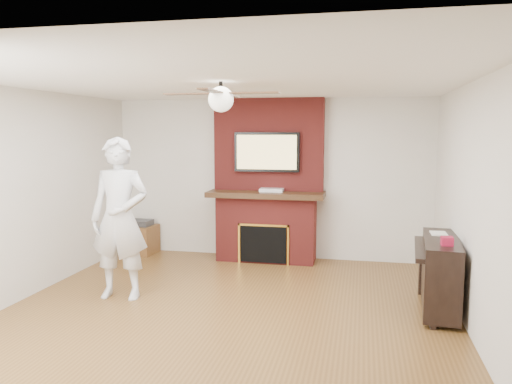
% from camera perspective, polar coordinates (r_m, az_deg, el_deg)
% --- Properties ---
extents(room_shell, '(5.36, 5.86, 2.86)m').
position_cam_1_polar(room_shell, '(5.22, -3.93, -1.28)').
color(room_shell, brown).
rests_on(room_shell, ground).
extents(fireplace, '(1.78, 0.64, 2.50)m').
position_cam_1_polar(fireplace, '(7.71, 1.30, -0.49)').
color(fireplace, maroon).
rests_on(fireplace, ground).
extents(tv, '(1.00, 0.08, 0.60)m').
position_cam_1_polar(tv, '(7.61, 1.25, 4.58)').
color(tv, black).
rests_on(tv, fireplace).
extents(ceiling_fan, '(1.21, 1.21, 0.31)m').
position_cam_1_polar(ceiling_fan, '(5.18, -4.03, 10.65)').
color(ceiling_fan, black).
rests_on(ceiling_fan, room_shell).
extents(person, '(0.75, 0.53, 1.93)m').
position_cam_1_polar(person, '(6.15, -15.32, -2.95)').
color(person, silver).
rests_on(person, ground).
extents(side_table, '(0.51, 0.51, 0.56)m').
position_cam_1_polar(side_table, '(8.42, -13.08, -5.14)').
color(side_table, brown).
rests_on(side_table, ground).
extents(piano, '(0.57, 1.28, 0.91)m').
position_cam_1_polar(piano, '(5.97, 20.25, -8.58)').
color(piano, black).
rests_on(piano, ground).
extents(cable_box, '(0.36, 0.21, 0.05)m').
position_cam_1_polar(cable_box, '(7.59, 1.81, 0.22)').
color(cable_box, silver).
rests_on(cable_box, fireplace).
extents(candle_orange, '(0.07, 0.07, 0.10)m').
position_cam_1_polar(candle_orange, '(7.70, -0.57, -7.66)').
color(candle_orange, gold).
rests_on(candle_orange, ground).
extents(candle_green, '(0.07, 0.07, 0.08)m').
position_cam_1_polar(candle_green, '(7.68, 1.39, -7.78)').
color(candle_green, '#2E7537').
rests_on(candle_green, ground).
extents(candle_blue, '(0.06, 0.06, 0.07)m').
position_cam_1_polar(candle_blue, '(7.71, 2.19, -7.78)').
color(candle_blue, '#3860AA').
rests_on(candle_blue, ground).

